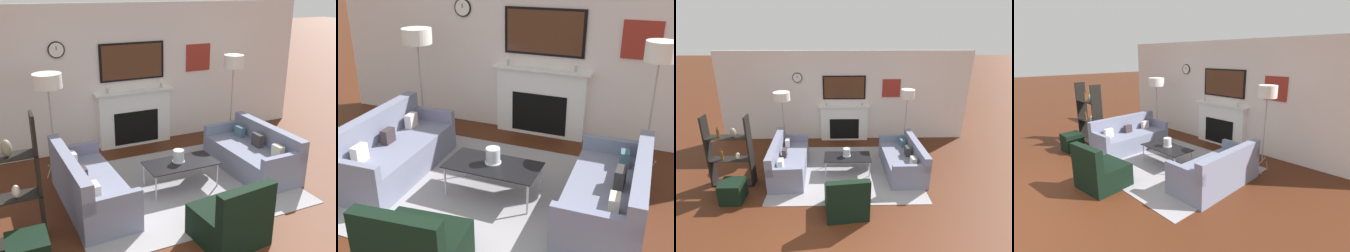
% 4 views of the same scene
% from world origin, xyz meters
% --- Properties ---
extents(fireplace_wall, '(7.49, 0.28, 2.70)m').
position_xyz_m(fireplace_wall, '(0.00, 5.13, 1.24)').
color(fireplace_wall, silver).
rests_on(fireplace_wall, ground_plane).
extents(area_rug, '(3.41, 2.68, 0.01)m').
position_xyz_m(area_rug, '(0.00, 3.10, 0.01)').
color(area_rug, gray).
rests_on(area_rug, ground_plane).
extents(couch_left, '(0.86, 1.92, 0.82)m').
position_xyz_m(couch_left, '(-1.40, 3.10, 0.29)').
color(couch_left, slate).
rests_on(couch_left, ground_plane).
extents(couch_right, '(0.86, 1.74, 0.76)m').
position_xyz_m(couch_right, '(1.40, 3.10, 0.28)').
color(couch_right, slate).
rests_on(couch_right, ground_plane).
extents(armchair, '(0.85, 0.82, 0.84)m').
position_xyz_m(armchair, '(-0.03, 1.57, 0.28)').
color(armchair, black).
rests_on(armchair, ground_plane).
extents(coffee_table, '(1.12, 0.57, 0.41)m').
position_xyz_m(coffee_table, '(0.03, 3.08, 0.38)').
color(coffee_table, black).
rests_on(coffee_table, ground_plane).
extents(hurricane_candle, '(0.20, 0.20, 0.19)m').
position_xyz_m(hurricane_candle, '(0.02, 3.13, 0.49)').
color(hurricane_candle, silver).
rests_on(hurricane_candle, coffee_table).
extents(floor_lamp_left, '(0.44, 0.44, 1.73)m').
position_xyz_m(floor_lamp_left, '(-1.68, 4.23, 1.59)').
color(floor_lamp_left, '#9E998E').
rests_on(floor_lamp_left, ground_plane).
extents(floor_lamp_right, '(0.36, 0.36, 1.78)m').
position_xyz_m(floor_lamp_right, '(1.68, 4.23, 1.62)').
color(floor_lamp_right, '#9E998E').
rests_on(floor_lamp_right, ground_plane).
extents(shelf_unit, '(0.93, 0.28, 1.62)m').
position_xyz_m(shelf_unit, '(-2.53, 2.61, 0.79)').
color(shelf_unit, black).
rests_on(shelf_unit, ground_plane).
extents(ottoman, '(0.44, 0.44, 0.43)m').
position_xyz_m(ottoman, '(-2.33, 2.00, 0.22)').
color(ottoman, black).
rests_on(ottoman, ground_plane).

